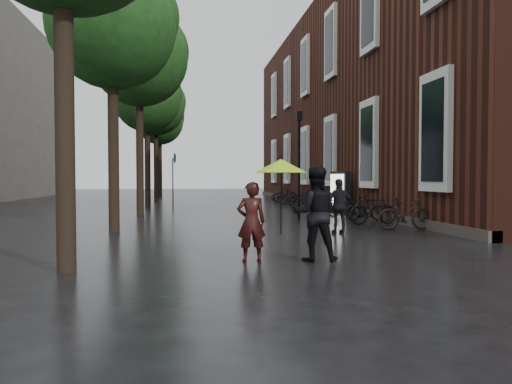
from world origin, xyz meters
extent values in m
plane|color=black|center=(0.00, 0.00, 0.00)|extent=(120.00, 120.00, 0.00)
cube|color=#38160F|center=(10.50, 19.50, 6.00)|extent=(10.00, 33.00, 12.00)
cube|color=silver|center=(5.45, 5.50, 3.00)|extent=(0.25, 1.60, 3.60)
cube|color=black|center=(5.35, 5.50, 3.00)|extent=(0.10, 1.20, 3.00)
cube|color=silver|center=(5.45, 10.50, 3.00)|extent=(0.25, 1.60, 3.60)
cube|color=black|center=(5.35, 10.50, 3.00)|extent=(0.10, 1.20, 3.00)
cube|color=silver|center=(5.45, 10.50, 8.50)|extent=(0.25, 1.60, 3.60)
cube|color=black|center=(5.35, 10.50, 8.50)|extent=(0.10, 1.20, 3.00)
cube|color=silver|center=(5.45, 15.50, 3.00)|extent=(0.25, 1.60, 3.60)
cube|color=black|center=(5.35, 15.50, 3.00)|extent=(0.10, 1.20, 3.00)
cube|color=silver|center=(5.45, 15.50, 8.50)|extent=(0.25, 1.60, 3.60)
cube|color=black|center=(5.35, 15.50, 8.50)|extent=(0.10, 1.20, 3.00)
cube|color=silver|center=(5.45, 20.50, 3.00)|extent=(0.25, 1.60, 3.60)
cube|color=black|center=(5.35, 20.50, 3.00)|extent=(0.10, 1.20, 3.00)
cube|color=silver|center=(5.45, 20.50, 8.50)|extent=(0.25, 1.60, 3.60)
cube|color=black|center=(5.35, 20.50, 8.50)|extent=(0.10, 1.20, 3.00)
cube|color=silver|center=(5.45, 25.50, 3.00)|extent=(0.25, 1.60, 3.60)
cube|color=black|center=(5.35, 25.50, 3.00)|extent=(0.10, 1.20, 3.00)
cube|color=silver|center=(5.45, 25.50, 8.50)|extent=(0.25, 1.60, 3.60)
cube|color=black|center=(5.35, 25.50, 8.50)|extent=(0.10, 1.20, 3.00)
cube|color=silver|center=(5.45, 30.50, 3.00)|extent=(0.25, 1.60, 3.60)
cube|color=black|center=(5.35, 30.50, 3.00)|extent=(0.10, 1.20, 3.00)
cube|color=silver|center=(5.45, 30.50, 8.50)|extent=(0.25, 1.60, 3.60)
cube|color=black|center=(5.35, 30.50, 8.50)|extent=(0.10, 1.20, 3.00)
cube|color=#3F3833|center=(5.60, 19.50, 0.15)|extent=(0.40, 33.00, 0.30)
cylinder|color=black|center=(-4.00, 1.00, 2.34)|extent=(0.32, 0.32, 4.68)
cylinder|color=black|center=(-4.10, 7.00, 2.25)|extent=(0.32, 0.32, 4.51)
cylinder|color=black|center=(-3.90, 13.00, 2.48)|extent=(0.32, 0.32, 4.95)
cylinder|color=black|center=(-4.05, 19.00, 2.20)|extent=(0.32, 0.32, 4.40)
cylinder|color=black|center=(-3.95, 25.00, 2.39)|extent=(0.32, 0.32, 4.79)
cylinder|color=black|center=(-4.00, 31.00, 2.28)|extent=(0.32, 0.32, 4.57)
imported|color=black|center=(-0.73, 1.48, 0.77)|extent=(0.57, 0.38, 1.54)
imported|color=black|center=(0.50, 1.37, 0.93)|extent=(1.01, 0.85, 1.85)
cylinder|color=black|center=(-0.16, 1.42, 1.18)|extent=(0.02, 0.02, 1.33)
cone|color=#AEEE19|center=(-0.16, 1.42, 1.85)|extent=(1.04, 1.04, 0.27)
cylinder|color=black|center=(-0.16, 1.42, 2.02)|extent=(0.02, 0.02, 0.08)
imported|color=black|center=(2.42, 5.41, 0.80)|extent=(0.93, 0.39, 1.59)
imported|color=black|center=(4.76, 6.04, 0.51)|extent=(1.76, 0.74, 1.03)
imported|color=black|center=(4.42, 7.68, 0.52)|extent=(1.74, 0.52, 1.04)
imported|color=black|center=(4.74, 9.13, 0.46)|extent=(1.56, 0.59, 0.92)
imported|color=black|center=(4.65, 10.88, 0.45)|extent=(1.80, 0.89, 0.90)
imported|color=black|center=(4.80, 12.28, 0.43)|extent=(1.72, 0.92, 0.86)
imported|color=black|center=(4.69, 13.90, 0.46)|extent=(1.58, 0.70, 0.92)
imported|color=black|center=(4.41, 15.48, 0.47)|extent=(1.60, 0.61, 0.94)
imported|color=black|center=(4.47, 17.13, 0.51)|extent=(1.76, 0.72, 1.02)
imported|color=black|center=(4.68, 18.88, 0.45)|extent=(1.80, 0.94, 0.90)
imported|color=black|center=(4.42, 20.16, 0.45)|extent=(1.56, 0.72, 0.90)
imported|color=black|center=(4.51, 21.97, 0.51)|extent=(1.72, 0.60, 1.01)
imported|color=black|center=(4.64, 23.63, 0.41)|extent=(1.60, 0.68, 0.82)
cube|color=black|center=(4.99, 12.68, 0.95)|extent=(0.26, 1.27, 1.91)
cube|color=white|center=(4.85, 12.68, 1.00)|extent=(0.04, 1.06, 1.56)
cylinder|color=black|center=(2.35, 9.89, 1.94)|extent=(0.12, 0.12, 3.89)
cube|color=black|center=(2.35, 9.89, 3.98)|extent=(0.21, 0.21, 0.34)
sphere|color=#FFE5B2|center=(2.35, 9.89, 3.98)|extent=(0.17, 0.17, 0.17)
cylinder|color=#262628|center=(-2.62, 17.36, 1.33)|extent=(0.06, 0.06, 2.66)
cylinder|color=navy|center=(-2.52, 17.36, 2.66)|extent=(0.03, 0.53, 0.53)
camera|label=1|loc=(-1.99, -7.17, 1.62)|focal=32.00mm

